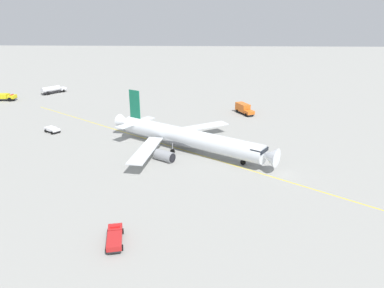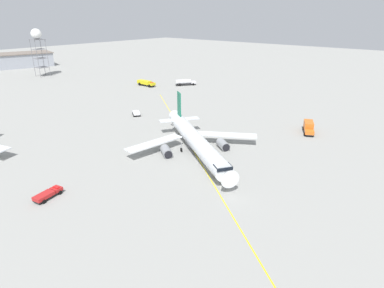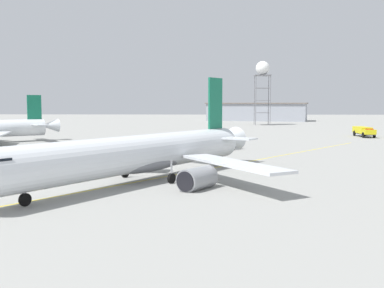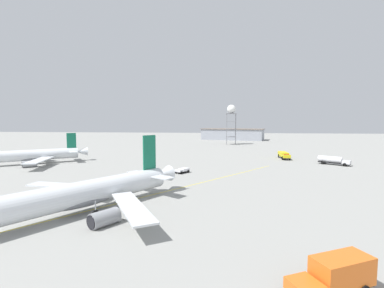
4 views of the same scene
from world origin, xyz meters
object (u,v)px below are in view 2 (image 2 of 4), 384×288
catering_truck_truck (309,127)px  ops_pickup_truck (48,194)px  fire_tender_truck (146,83)px  radar_tower (37,37)px  pushback_tug_truck (136,113)px  fuel_tanker_truck (185,82)px  airliner_main (196,141)px

catering_truck_truck → ops_pickup_truck: bearing=-45.3°
ops_pickup_truck → fire_tender_truck: (62.27, -81.97, 0.73)m
ops_pickup_truck → radar_tower: (126.33, -63.08, 20.11)m
fire_tender_truck → radar_tower: size_ratio=0.40×
pushback_tug_truck → catering_truck_truck: (-51.93, -21.11, 0.86)m
fire_tender_truck → radar_tower: bearing=-164.0°
fuel_tanker_truck → catering_truck_truck: 77.38m
fuel_tanker_truck → radar_tower: (77.56, 32.10, 19.33)m
ops_pickup_truck → radar_tower: radar_tower is taller
airliner_main → fuel_tanker_truck: airliner_main is taller
fuel_tanker_truck → pushback_tug_truck: bearing=-122.1°
ops_pickup_truck → catering_truck_truck: (-23.52, -67.59, 0.85)m
fire_tender_truck → fuel_tanker_truck: (-13.50, -13.21, 0.05)m
fuel_tanker_truck → ops_pickup_truck: bearing=-117.7°
pushback_tug_truck → ops_pickup_truck: bearing=-24.3°
ops_pickup_truck → airliner_main: bearing=-24.3°
catering_truck_truck → fire_tender_truck: bearing=-125.7°
fuel_tanker_truck → pushback_tug_truck: (-20.36, 48.69, -0.79)m
fire_tender_truck → fuel_tanker_truck: size_ratio=1.07×
ops_pickup_truck → fuel_tanker_truck: size_ratio=0.62×
ops_pickup_truck → pushback_tug_truck: size_ratio=1.26×
fuel_tanker_truck → catering_truck_truck: bearing=-75.7°
airliner_main → fire_tender_truck: airliner_main is taller
ops_pickup_truck → catering_truck_truck: bearing=-31.3°
catering_truck_truck → radar_tower: radar_tower is taller
airliner_main → fire_tender_truck: (69.77, -47.08, -1.41)m
catering_truck_truck → radar_tower: bearing=-114.4°
airliner_main → fuel_tanker_truck: bearing=165.7°
airliner_main → radar_tower: 137.94m
ops_pickup_truck → pushback_tug_truck: bearing=19.3°
fire_tender_truck → pushback_tug_truck: fire_tender_truck is taller
ops_pickup_truck → pushback_tug_truck: 54.48m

